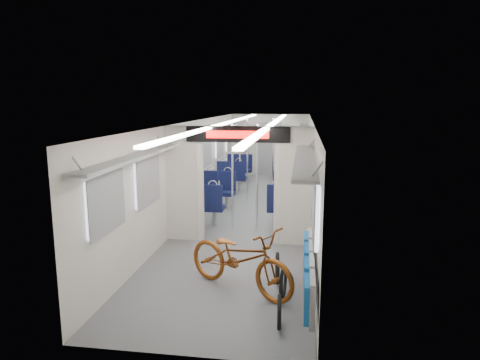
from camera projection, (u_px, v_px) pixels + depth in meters
The scene contains 14 objects.
carriage at pixel (249, 156), 10.03m from camera, with size 12.00×12.02×2.31m.
bicycle at pixel (240, 258), 6.28m from camera, with size 0.66×1.91×1.00m, color brown.
flip_bench at pixel (309, 271), 5.61m from camera, with size 0.12×2.12×0.53m.
bike_hoop_a at pixel (279, 314), 5.26m from camera, with size 0.44×0.44×0.05m, color black.
bike_hoop_b at pixel (283, 283), 6.10m from camera, with size 0.48×0.48×0.05m, color black.
bike_hoop_c at pixel (277, 270), 6.56m from camera, with size 0.50×0.50×0.05m, color black.
seat_bay_near_left at pixel (212, 195), 10.42m from camera, with size 0.89×1.98×1.07m.
seat_bay_near_right at pixel (289, 195), 10.31m from camera, with size 0.90×2.04×1.09m.
seat_bay_far_left at pixel (236, 170), 14.10m from camera, with size 0.88×1.93×1.06m.
seat_bay_far_right at pixel (292, 172), 13.48m from camera, with size 0.94×2.24×1.15m.
stanchion_near_left at pixel (232, 177), 9.27m from camera, with size 0.04×0.04×2.30m, color silver.
stanchion_near_right at pixel (257, 178), 9.15m from camera, with size 0.04×0.04×2.30m, color silver.
stanchion_far_left at pixel (247, 160), 11.91m from camera, with size 0.04×0.04×2.30m, color silver.
stanchion_far_right at pixel (273, 159), 12.25m from camera, with size 0.05×0.05×2.30m, color silver.
Camera 1 is at (1.23, -10.16, 2.77)m, focal length 32.00 mm.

